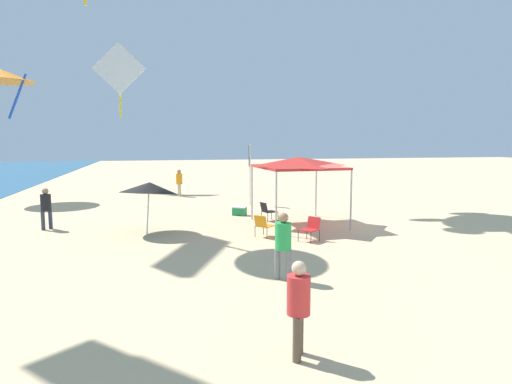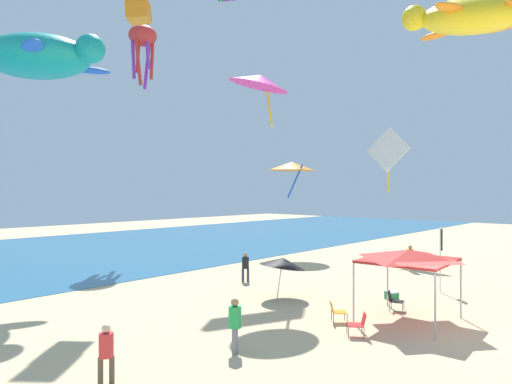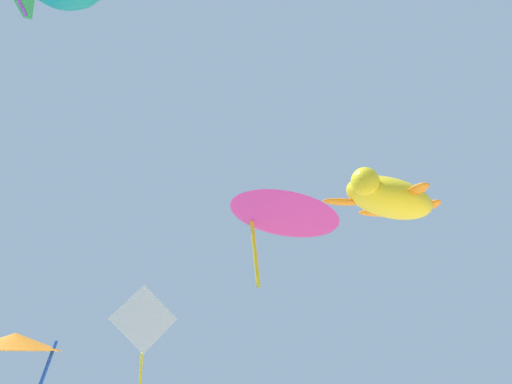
# 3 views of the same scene
# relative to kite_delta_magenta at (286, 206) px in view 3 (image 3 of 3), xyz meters

# --- Properties ---
(kite_delta_magenta) EXTENTS (4.00, 4.03, 2.88)m
(kite_delta_magenta) POSITION_rel_kite_delta_magenta_xyz_m (0.00, 0.00, 0.00)
(kite_delta_magenta) COLOR #E02D9E
(kite_diamond_white) EXTENTS (0.64, 3.56, 5.06)m
(kite_diamond_white) POSITION_rel_kite_delta_magenta_xyz_m (14.85, 0.09, -2.65)
(kite_diamond_white) COLOR white
(kite_turtle_yellow) EXTENTS (6.13, 6.19, 2.70)m
(kite_turtle_yellow) POSITION_rel_kite_delta_magenta_xyz_m (5.60, -8.49, 2.68)
(kite_turtle_yellow) COLOR yellow
(kite_delta_orange) EXTENTS (5.20, 5.20, 2.87)m
(kite_delta_orange) POSITION_rel_kite_delta_magenta_xyz_m (10.75, 6.22, -3.68)
(kite_delta_orange) COLOR orange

